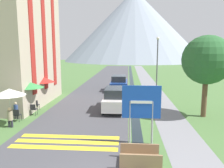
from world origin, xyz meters
TOP-DOWN VIEW (x-y plane):
  - ground_plane at (0.00, 20.00)m, footprint 160.00×160.00m
  - road at (-2.50, 30.00)m, footprint 6.40×60.00m
  - footpath at (3.60, 30.00)m, footprint 2.20×60.00m
  - drainage_channel at (1.20, 30.00)m, footprint 0.60×60.00m
  - crosswalk_marking at (-2.50, 4.16)m, footprint 5.44×1.84m
  - mountain_distant at (3.04, 93.33)m, footprint 61.18×61.18m
  - hotel_building at (-9.39, 12.00)m, footprint 6.28×9.20m
  - road_sign at (1.34, 4.24)m, footprint 1.93×0.11m
  - footbridge at (1.20, 2.25)m, footprint 1.70×1.10m
  - parked_car_near at (-0.40, 10.51)m, footprint 1.73×4.36m
  - parked_car_far at (-0.40, 18.94)m, footprint 1.98×4.30m
  - cafe_chair_near_left at (-6.70, 7.14)m, footprint 0.40×0.40m
  - cafe_chair_middle at (-6.22, 8.59)m, footprint 0.40×0.40m
  - cafe_chair_far_left at (-6.57, 9.84)m, footprint 0.40×0.40m
  - cafe_chair_far_right at (-6.71, 9.91)m, footprint 0.40×0.40m
  - cafe_umbrella_front_white at (-6.61, 6.23)m, footprint 1.96×1.96m
  - cafe_umbrella_middle_green at (-6.51, 8.95)m, footprint 1.95×1.95m
  - cafe_umbrella_rear_red at (-6.65, 11.60)m, footprint 2.01×2.01m
  - person_seated_near at (-6.57, 6.07)m, footprint 0.32×0.32m
  - person_seated_far at (-7.03, 7.70)m, footprint 0.32×0.32m
  - streetlamp at (3.50, 15.30)m, footprint 0.28×0.28m
  - tree_by_path at (6.11, 9.26)m, footprint 3.42×3.42m

SIDE VIEW (x-z plane):
  - ground_plane at x=0.00m, z-range 0.00..0.00m
  - drainage_channel at x=1.20m, z-range 0.00..0.00m
  - road at x=-2.50m, z-range 0.00..0.01m
  - footpath at x=3.60m, z-range 0.00..0.01m
  - crosswalk_marking at x=-2.50m, z-range 0.00..0.01m
  - footbridge at x=1.20m, z-range -0.10..0.55m
  - cafe_chair_near_left at x=-6.70m, z-range 0.09..0.94m
  - cafe_chair_middle at x=-6.22m, z-range 0.09..0.94m
  - cafe_chair_far_left at x=-6.57m, z-range 0.09..0.94m
  - cafe_chair_far_right at x=-6.71m, z-range 0.09..0.94m
  - person_seated_far at x=-7.03m, z-range 0.07..1.29m
  - person_seated_near at x=-6.57m, z-range 0.07..1.33m
  - parked_car_near at x=-0.40m, z-range 0.00..1.82m
  - parked_car_far at x=-0.40m, z-range 0.00..1.82m
  - road_sign at x=1.34m, z-range 0.45..3.47m
  - cafe_umbrella_front_white at x=-6.61m, z-range 0.99..3.39m
  - cafe_umbrella_middle_green at x=-6.51m, z-range 0.99..3.39m
  - cafe_umbrella_rear_red at x=-6.65m, z-range 1.01..3.49m
  - streetlamp at x=3.50m, z-range 0.50..6.49m
  - tree_by_path at x=6.11m, z-range 1.16..6.93m
  - hotel_building at x=-9.39m, z-range 0.43..11.49m
  - mountain_distant at x=3.04m, z-range 0.00..30.62m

